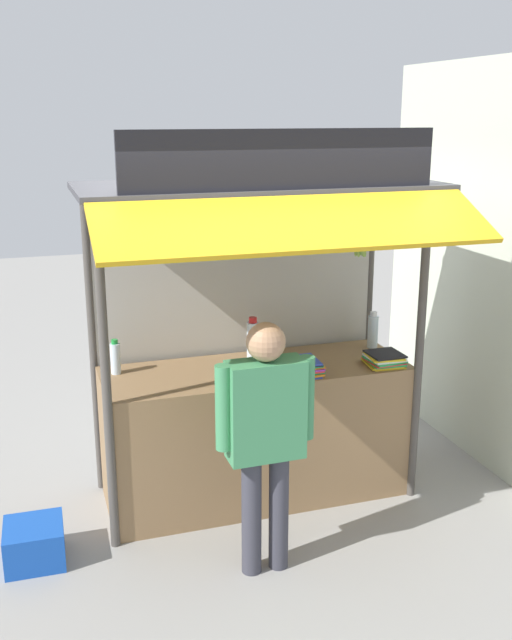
{
  "coord_description": "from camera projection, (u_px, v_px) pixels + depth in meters",
  "views": [
    {
      "loc": [
        -1.47,
        -4.59,
        2.7
      ],
      "look_at": [
        0.0,
        0.0,
        1.33
      ],
      "focal_mm": 40.9,
      "sensor_mm": 36.0,
      "label": 1
    }
  ],
  "objects": [
    {
      "name": "stall_counter",
      "position": [
        256.0,
        432.0,
        5.24
      ],
      "size": [
        2.15,
        0.74,
        0.98
      ],
      "primitive_type": "cube",
      "color": "olive",
      "rests_on": "ground"
    },
    {
      "name": "water_bottle_front_right",
      "position": [
        373.0,
        331.0,
        5.52
      ],
      "size": [
        0.08,
        0.08,
        0.28
      ],
      "color": "silver",
      "rests_on": "stall_counter"
    },
    {
      "name": "banana_bunch_inner_right",
      "position": [
        398.0,
        235.0,
        4.65
      ],
      "size": [
        0.1,
        0.1,
        0.27
      ],
      "color": "#332D23"
    },
    {
      "name": "ground_plane",
      "position": [
        256.0,
        492.0,
        5.38
      ],
      "size": [
        20.0,
        20.0,
        0.0
      ],
      "primitive_type": "plane",
      "color": "gray"
    },
    {
      "name": "neighbour_wall",
      "position": [
        478.0,
        263.0,
        5.8
      ],
      "size": [
        0.2,
        2.4,
        3.1
      ],
      "primitive_type": "cube",
      "color": "beige",
      "rests_on": "ground"
    },
    {
      "name": "water_bottle_far_left",
      "position": [
        115.0,
        358.0,
        4.97
      ],
      "size": [
        0.07,
        0.07,
        0.24
      ],
      "color": "silver",
      "rests_on": "stall_counter"
    },
    {
      "name": "vendor_person",
      "position": [
        265.0,
        426.0,
        4.23
      ],
      "size": [
        0.6,
        0.23,
        1.58
      ],
      "rotation": [
        0.0,
        0.0,
        0.02
      ],
      "color": "#383842",
      "rests_on": "ground"
    },
    {
      "name": "plastic_crate",
      "position": [
        34.0,
        543.0,
        4.52
      ],
      "size": [
        0.37,
        0.37,
        0.25
      ],
      "primitive_type": "cube",
      "rotation": [
        0.0,
        0.0,
        -0.03
      ],
      "color": "#194CB2",
      "rests_on": "ground"
    },
    {
      "name": "banana_bunch_rightmost",
      "position": [
        361.0,
        243.0,
        4.59
      ],
      "size": [
        0.1,
        0.11,
        0.31
      ],
      "color": "#332D23"
    },
    {
      "name": "magazine_stack_right",
      "position": [
        304.0,
        367.0,
        4.98
      ],
      "size": [
        0.23,
        0.28,
        0.1
      ],
      "color": "blue",
      "rests_on": "stall_counter"
    },
    {
      "name": "magazine_stack_back_left",
      "position": [
        384.0,
        359.0,
        5.16
      ],
      "size": [
        0.27,
        0.27,
        0.09
      ],
      "color": "yellow",
      "rests_on": "stall_counter"
    },
    {
      "name": "water_bottle_mid_right",
      "position": [
        253.0,
        340.0,
        5.24
      ],
      "size": [
        0.09,
        0.09,
        0.32
      ],
      "color": "silver",
      "rests_on": "stall_counter"
    },
    {
      "name": "stall_structure",
      "position": [
        253.0,
        281.0,
        5.01
      ],
      "size": [
        2.35,
        1.54,
        2.61
      ],
      "color": "#4C4742",
      "rests_on": "ground"
    }
  ]
}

